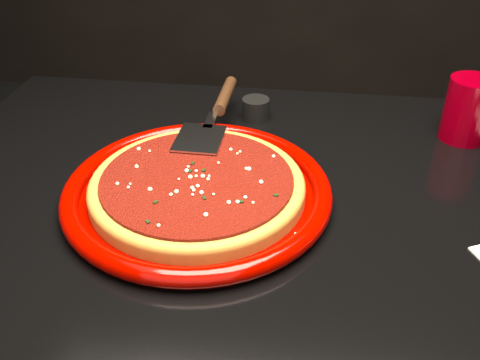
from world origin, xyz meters
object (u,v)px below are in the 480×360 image
Objects in this scene: cup at (468,110)px; ramekin at (256,109)px; plate at (198,191)px; pizza_server at (215,113)px; table at (278,359)px.

cup is 0.38m from ramekin.
ramekin is at bearing 78.55° from plate.
pizza_server is 0.44m from cup.
pizza_server is 6.22× the size of ramekin.
pizza_server reaches higher than ramekin.
pizza_server is 2.86× the size of cup.
table is 3.71× the size of pizza_server.
ramekin reaches higher than table.
pizza_server reaches higher than plate.
plate is 0.50m from cup.
ramekin is at bearing 106.56° from table.
cup is (0.44, 0.06, 0.01)m from pizza_server.
ramekin is (-0.08, 0.26, 0.39)m from table.
table is 0.48m from pizza_server.
table is 0.41m from plate.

